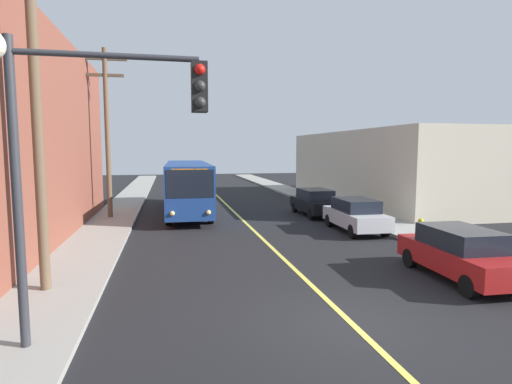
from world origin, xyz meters
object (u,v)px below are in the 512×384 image
object	(u,v)px
utility_pole_near	(34,59)
traffic_signal_left_corner	(99,136)
parked_car_silver	(355,214)
fire_hydrant	(421,227)
city_bus	(187,185)
utility_pole_mid	(107,125)
parked_car_red	(460,253)
parked_car_black	(315,202)

from	to	relation	value
utility_pole_near	traffic_signal_left_corner	distance (m)	4.65
utility_pole_near	traffic_signal_left_corner	xyz separation A→B (m)	(2.12, -3.56, -2.12)
parked_car_silver	traffic_signal_left_corner	distance (m)	14.79
fire_hydrant	city_bus	bearing A→B (deg)	133.56
city_bus	traffic_signal_left_corner	bearing A→B (deg)	-97.83
city_bus	parked_car_silver	distance (m)	11.13
parked_car_silver	utility_pole_mid	xyz separation A→B (m)	(-12.38, 6.23, 4.58)
parked_car_red	parked_car_black	distance (m)	12.83
parked_car_black	utility_pole_near	xyz separation A→B (m)	(-12.19, -11.59, 5.58)
parked_car_silver	fire_hydrant	distance (m)	3.17
parked_car_red	traffic_signal_left_corner	distance (m)	10.95
city_bus	utility_pole_mid	size ratio (longest dim) A/B	1.28
parked_car_silver	parked_car_black	size ratio (longest dim) A/B	1.00
parked_car_silver	fire_hydrant	size ratio (longest dim) A/B	5.29
city_bus	parked_car_silver	world-z (taller)	city_bus
utility_pole_near	fire_hydrant	distance (m)	16.03
parked_car_red	parked_car_black	xyz separation A→B (m)	(-0.07, 12.83, 0.00)
traffic_signal_left_corner	fire_hydrant	xyz separation A→B (m)	(12.26, 7.54, -3.72)
utility_pole_mid	parked_car_silver	bearing A→B (deg)	-26.70
utility_pole_near	utility_pole_mid	world-z (taller)	utility_pole_near
parked_car_red	utility_pole_mid	distance (m)	19.08
parked_car_red	utility_pole_near	xyz separation A→B (m)	(-12.25, 1.24, 5.58)
parked_car_black	utility_pole_mid	xyz separation A→B (m)	(-12.14, 1.10, 4.58)
city_bus	parked_car_red	bearing A→B (deg)	-63.71
city_bus	fire_hydrant	world-z (taller)	city_bus
parked_car_red	traffic_signal_left_corner	bearing A→B (deg)	-167.11
parked_car_red	traffic_signal_left_corner	world-z (taller)	traffic_signal_left_corner
parked_car_silver	city_bus	bearing A→B (deg)	135.06
city_bus	utility_pole_mid	bearing A→B (deg)	-160.48
parked_car_red	parked_car_silver	xyz separation A→B (m)	(0.17, 7.71, 0.00)
parked_car_red	parked_car_black	bearing A→B (deg)	90.30
parked_car_red	fire_hydrant	world-z (taller)	parked_car_red
parked_car_red	fire_hydrant	distance (m)	5.65
traffic_signal_left_corner	parked_car_red	bearing A→B (deg)	12.89
utility_pole_near	parked_car_red	bearing A→B (deg)	-5.78
parked_car_red	parked_car_silver	world-z (taller)	same
city_bus	traffic_signal_left_corner	distance (m)	18.19
parked_car_silver	fire_hydrant	bearing A→B (deg)	-51.73
city_bus	fire_hydrant	distance (m)	14.28
utility_pole_mid	fire_hydrant	distance (m)	17.46
city_bus	parked_car_red	size ratio (longest dim) A/B	2.73
parked_car_silver	traffic_signal_left_corner	world-z (taller)	traffic_signal_left_corner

